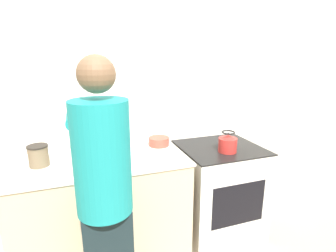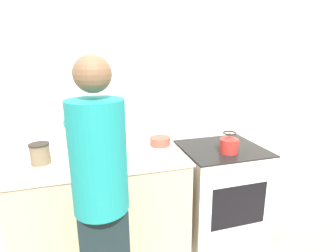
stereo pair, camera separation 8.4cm
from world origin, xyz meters
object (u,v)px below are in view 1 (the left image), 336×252
object	(u,v)px
knife	(91,158)
kettle	(228,143)
cutting_board	(99,159)
canister_jar	(38,156)
bowl_prep	(159,141)
person	(104,189)
oven	(218,190)

from	to	relation	value
knife	kettle	distance (m)	1.15
cutting_board	canister_jar	xyz separation A→B (m)	(-0.42, 0.03, 0.07)
kettle	canister_jar	xyz separation A→B (m)	(-1.51, 0.14, 0.03)
cutting_board	kettle	size ratio (longest dim) A/B	2.01
kettle	canister_jar	world-z (taller)	canister_jar
bowl_prep	person	bearing A→B (deg)	-128.88
bowl_prep	canister_jar	distance (m)	0.98
oven	cutting_board	world-z (taller)	cutting_board
oven	kettle	xyz separation A→B (m)	(-0.01, -0.13, 0.52)
oven	knife	distance (m)	1.25
knife	kettle	bearing A→B (deg)	4.56
person	cutting_board	xyz separation A→B (m)	(0.01, 0.52, -0.01)
oven	canister_jar	size ratio (longest dim) A/B	5.58
person	cutting_board	bearing A→B (deg)	88.43
cutting_board	canister_jar	world-z (taller)	canister_jar
bowl_prep	kettle	bearing A→B (deg)	-27.71
knife	canister_jar	distance (m)	0.37
person	kettle	xyz separation A→B (m)	(1.10, 0.41, 0.03)
cutting_board	bowl_prep	bearing A→B (deg)	17.77
kettle	bowl_prep	size ratio (longest dim) A/B	1.01
cutting_board	oven	bearing A→B (deg)	1.04
person	canister_jar	size ratio (longest dim) A/B	10.76
cutting_board	bowl_prep	distance (m)	0.57
person	canister_jar	xyz separation A→B (m)	(-0.41, 0.55, 0.06)
cutting_board	bowl_prep	world-z (taller)	bowl_prep
canister_jar	knife	bearing A→B (deg)	-1.98
canister_jar	bowl_prep	bearing A→B (deg)	8.32
oven	person	distance (m)	1.33
person	oven	bearing A→B (deg)	25.99
bowl_prep	oven	bearing A→B (deg)	-15.85
person	knife	world-z (taller)	person
cutting_board	kettle	xyz separation A→B (m)	(1.08, -0.11, 0.04)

